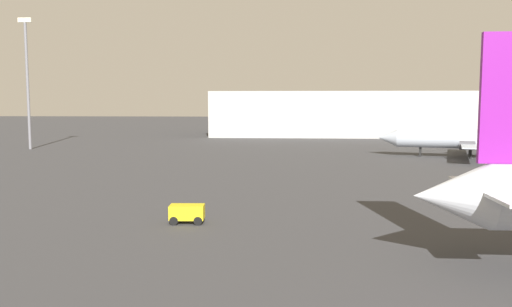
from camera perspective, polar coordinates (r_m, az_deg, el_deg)
The scene contains 4 objects.
airplane_distant at distance 84.85m, azimuth 22.09°, elevation 1.42°, with size 25.48×22.75×7.61m.
baggage_cart at distance 36.74m, azimuth -7.63°, elevation -6.49°, with size 2.47×1.50×1.30m.
light_mast_left at distance 102.32m, azimuth -23.95°, elevation 7.74°, with size 2.40×0.50×23.47m.
terminal_building at distance 136.84m, azimuth 8.83°, elevation 4.38°, with size 62.97×27.62×11.16m, color #B7B7B2.
Camera 1 is at (3.55, -9.40, 8.46)m, focal length 36.20 mm.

